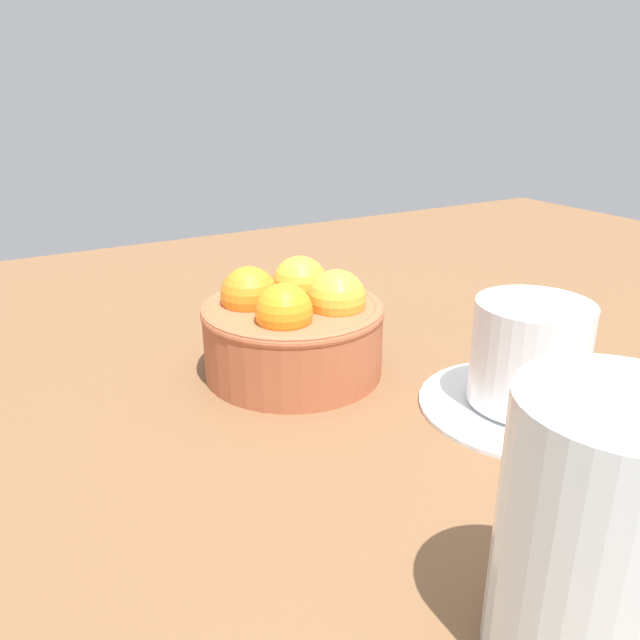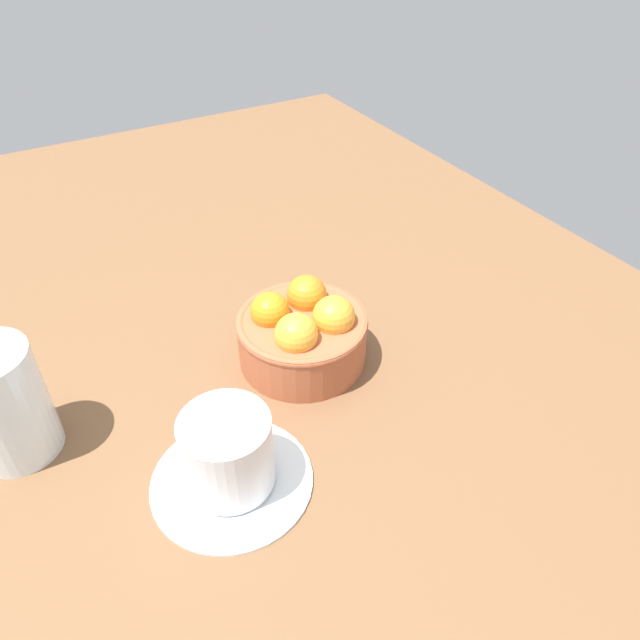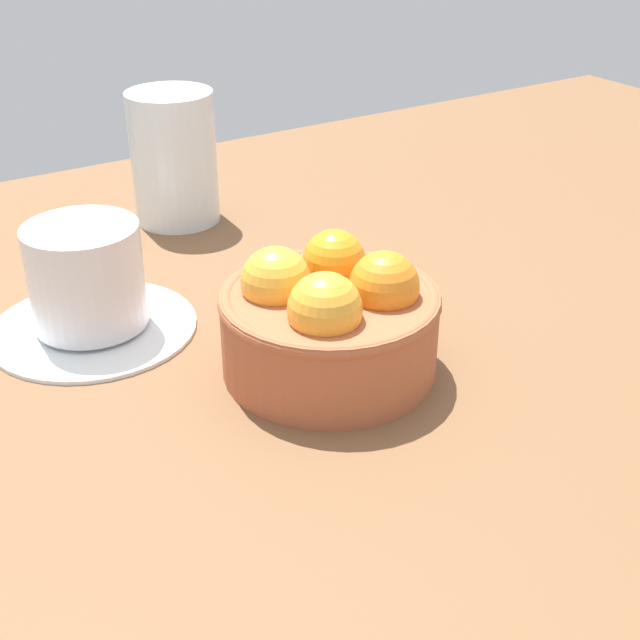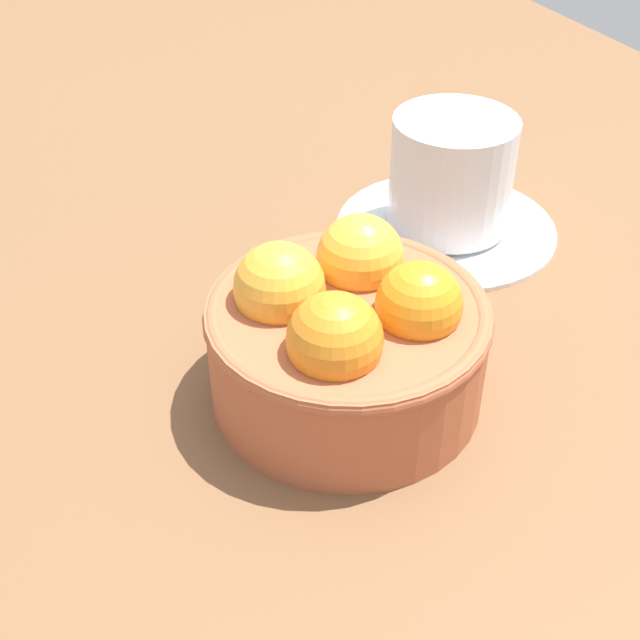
% 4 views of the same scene
% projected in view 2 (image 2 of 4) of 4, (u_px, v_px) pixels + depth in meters
% --- Properties ---
extents(ground_plane, '(1.50, 0.94, 0.04)m').
position_uv_depth(ground_plane, '(303.00, 371.00, 0.66)').
color(ground_plane, brown).
extents(terracotta_bowl, '(0.14, 0.14, 0.08)m').
position_uv_depth(terracotta_bowl, '(302.00, 332.00, 0.63)').
color(terracotta_bowl, '#AD5938').
rests_on(terracotta_bowl, ground_plane).
extents(coffee_cup, '(0.14, 0.14, 0.08)m').
position_uv_depth(coffee_cup, '(229.00, 458.00, 0.50)').
color(coffee_cup, white).
rests_on(coffee_cup, ground_plane).
extents(water_glass, '(0.07, 0.07, 0.11)m').
position_uv_depth(water_glass, '(3.00, 404.00, 0.52)').
color(water_glass, silver).
rests_on(water_glass, ground_plane).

